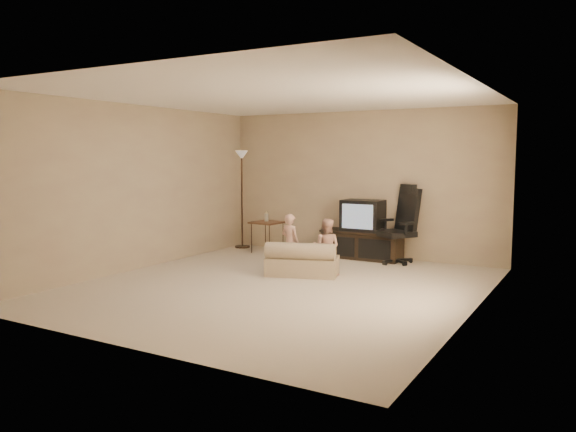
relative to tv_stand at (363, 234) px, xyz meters
The scene contains 9 objects.
floor 2.53m from the tv_stand, 93.78° to the right, with size 5.50×5.50×0.00m, color beige.
room_shell 2.73m from the tv_stand, 93.78° to the right, with size 5.50×5.50×5.50m.
tv_stand is the anchor object (origin of this frame).
office_chair 0.67m from the tv_stand, ahead, with size 0.82×0.82×1.28m.
side_table 1.75m from the tv_stand, behind, with size 0.55×0.55×0.76m.
floor_lamp 2.60m from the tv_stand, behind, with size 0.29×0.29×1.84m.
child_sofa 1.76m from the tv_stand, 97.73° to the right, with size 1.14×0.86×0.50m.
toddler_left 1.63m from the tv_stand, 109.09° to the right, with size 0.32×0.23×0.87m, color tan.
toddler_right 1.56m from the tv_stand, 87.21° to the right, with size 0.41×0.22×0.83m, color tan.
Camera 1 is at (3.73, -6.29, 1.71)m, focal length 35.00 mm.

